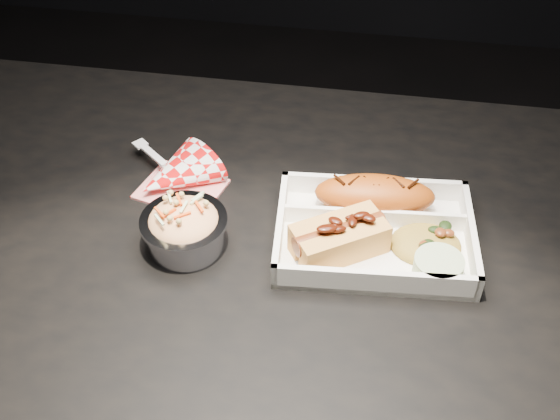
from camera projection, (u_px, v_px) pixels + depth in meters
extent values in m
cube|color=black|center=(280.00, 266.00, 0.90)|extent=(1.20, 0.80, 0.03)
cylinder|color=black|center=(49.00, 236.00, 1.47)|extent=(0.05, 0.05, 0.72)
cube|color=white|center=(373.00, 241.00, 0.91)|extent=(0.26, 0.20, 0.01)
cube|color=white|center=(373.00, 189.00, 0.96)|extent=(0.25, 0.03, 0.04)
cube|color=white|center=(376.00, 283.00, 0.83)|extent=(0.25, 0.03, 0.04)
cube|color=white|center=(280.00, 227.00, 0.90)|extent=(0.02, 0.18, 0.04)
cube|color=white|center=(470.00, 238.00, 0.89)|extent=(0.02, 0.18, 0.04)
cube|color=white|center=(374.00, 220.00, 0.92)|extent=(0.23, 0.02, 0.03)
ellipsoid|color=#A44710|center=(375.00, 195.00, 0.93)|extent=(0.16, 0.08, 0.05)
cube|color=#DF9D4C|center=(346.00, 248.00, 0.86)|extent=(0.11, 0.08, 0.04)
cube|color=#DF9D4C|center=(333.00, 230.00, 0.89)|extent=(0.11, 0.08, 0.04)
cylinder|color=brown|center=(340.00, 233.00, 0.87)|extent=(0.11, 0.09, 0.03)
ellipsoid|color=#AD8A32|center=(427.00, 238.00, 0.88)|extent=(0.10, 0.08, 0.03)
cylinder|color=#B1C494|center=(438.00, 268.00, 0.84)|extent=(0.06, 0.06, 0.03)
cylinder|color=silver|center=(185.00, 233.00, 0.89)|extent=(0.10, 0.10, 0.04)
cylinder|color=silver|center=(184.00, 221.00, 0.88)|extent=(0.11, 0.11, 0.01)
ellipsoid|color=beige|center=(184.00, 221.00, 0.88)|extent=(0.09, 0.09, 0.04)
cube|color=red|center=(181.00, 189.00, 0.98)|extent=(0.13, 0.12, 0.00)
cone|color=red|center=(175.00, 175.00, 0.98)|extent=(0.15, 0.15, 0.10)
cube|color=white|center=(153.00, 155.00, 1.01)|extent=(0.05, 0.05, 0.00)
cube|color=white|center=(140.00, 144.00, 1.03)|extent=(0.03, 0.03, 0.00)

